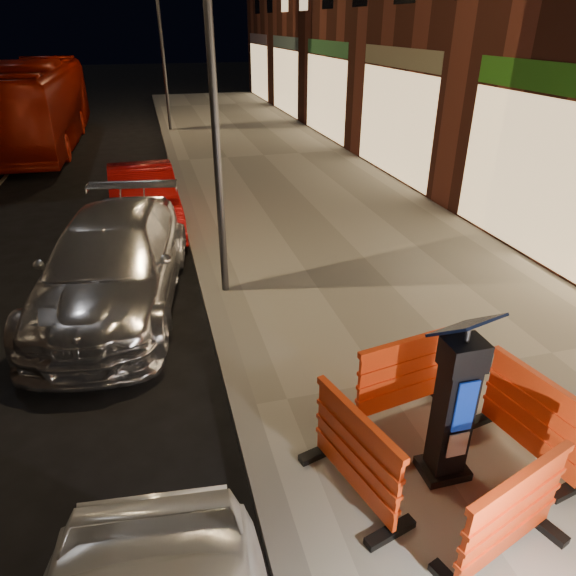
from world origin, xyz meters
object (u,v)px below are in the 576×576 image
object	(u,v)px
car_red	(148,226)
barrier_front	(511,517)
parking_kiosk	(455,404)
bus_doubledecker	(45,146)
barrier_back	(404,376)
barrier_bldgside	(534,417)
barrier_kerbside	(356,454)
car_silver	(120,303)

from	to	relation	value
car_red	barrier_front	bearing A→B (deg)	-76.46
parking_kiosk	bus_doubledecker	world-z (taller)	parking_kiosk
barrier_back	barrier_bldgside	xyz separation A→B (m)	(0.95, -0.95, 0.00)
parking_kiosk	barrier_kerbside	distance (m)	1.02
barrier_kerbside	car_red	xyz separation A→B (m)	(-1.73, 8.32, -0.63)
barrier_bldgside	car_silver	world-z (taller)	barrier_bldgside
barrier_kerbside	parking_kiosk	bearing A→B (deg)	-105.02
barrier_front	barrier_back	world-z (taller)	same
barrier_back	car_silver	size ratio (longest dim) A/B	0.25
barrier_back	bus_doubledecker	xyz separation A→B (m)	(-6.21, 17.08, -0.63)
barrier_back	barrier_front	bearing A→B (deg)	-100.02
barrier_kerbside	bus_doubledecker	xyz separation A→B (m)	(-5.26, 18.03, -0.63)
car_silver	bus_doubledecker	size ratio (longest dim) A/B	0.46
barrier_back	car_red	size ratio (longest dim) A/B	0.31
parking_kiosk	barrier_bldgside	size ratio (longest dim) A/B	1.40
parking_kiosk	barrier_front	size ratio (longest dim) A/B	1.40
barrier_front	barrier_kerbside	world-z (taller)	same
barrier_kerbside	bus_doubledecker	world-z (taller)	bus_doubledecker
bus_doubledecker	car_silver	bearing A→B (deg)	-76.73
parking_kiosk	barrier_kerbside	bearing A→B (deg)	166.98
barrier_bldgside	bus_doubledecker	xyz separation A→B (m)	(-7.16, 18.03, -0.63)
barrier_front	car_silver	distance (m)	6.53
bus_doubledecker	barrier_bldgside	bearing A→B (deg)	-67.73
barrier_back	car_silver	distance (m)	4.98
car_silver	car_red	distance (m)	3.66
car_silver	barrier_kerbside	bearing A→B (deg)	-55.05
barrier_kerbside	barrier_bldgside	world-z (taller)	same
barrier_kerbside	bus_doubledecker	bearing A→B (deg)	1.25
barrier_bldgside	parking_kiosk	bearing A→B (deg)	78.98
barrier_back	car_red	distance (m)	7.87
parking_kiosk	barrier_back	size ratio (longest dim) A/B	1.40
parking_kiosk	barrier_bldgside	xyz separation A→B (m)	(0.95, 0.00, -0.38)
barrier_front	car_red	bearing A→B (deg)	88.14
car_red	bus_doubledecker	xyz separation A→B (m)	(-3.52, 9.71, 0.00)
parking_kiosk	car_red	xyz separation A→B (m)	(-2.68, 8.32, -1.01)
barrier_back	barrier_bldgside	size ratio (longest dim) A/B	1.00
barrier_kerbside	car_silver	world-z (taller)	barrier_kerbside
barrier_back	barrier_kerbside	size ratio (longest dim) A/B	1.00
barrier_front	barrier_kerbside	bearing A→B (deg)	116.98
barrier_bldgside	barrier_kerbside	bearing A→B (deg)	78.98
parking_kiosk	barrier_bldgside	bearing A→B (deg)	-13.02
barrier_bldgside	car_red	world-z (taller)	barrier_bldgside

